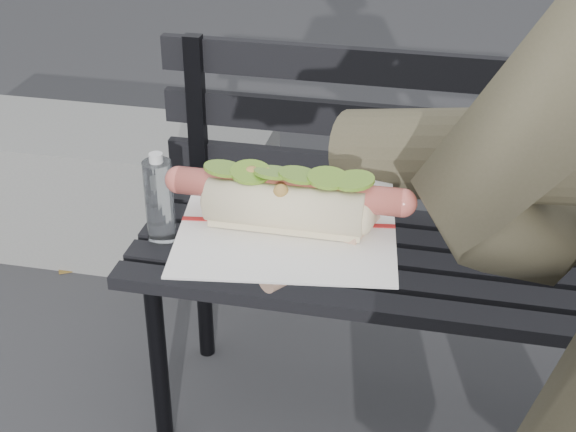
% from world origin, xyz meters
% --- Properties ---
extents(park_bench, '(1.50, 0.44, 0.88)m').
position_xyz_m(park_bench, '(0.09, 1.04, 0.52)').
color(park_bench, black).
rests_on(park_bench, ground).
extents(concrete_block, '(1.20, 0.40, 0.40)m').
position_xyz_m(concrete_block, '(-1.11, 1.63, 0.20)').
color(concrete_block, slate).
rests_on(concrete_block, ground).
extents(held_hotdog, '(0.63, 0.31, 0.20)m').
position_xyz_m(held_hotdog, '(0.11, 0.06, 1.15)').
color(held_hotdog, '#47432F').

